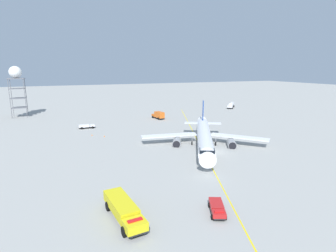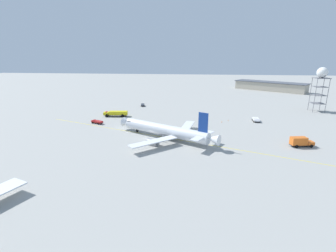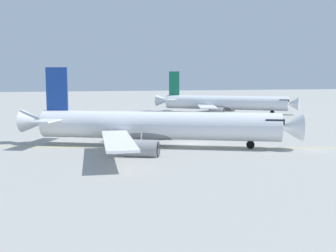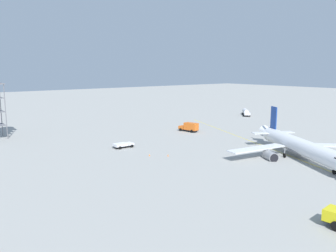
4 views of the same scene
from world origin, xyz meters
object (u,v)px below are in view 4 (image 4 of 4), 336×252
airliner_main (300,147)px  pushback_tug_truck (123,145)px  fuel_tanker_truck (246,112)px  safety_cone_near (168,155)px  catering_truck_truck (190,127)px  safety_cone_mid (149,155)px

airliner_main → pushback_tug_truck: airliner_main is taller
fuel_tanker_truck → safety_cone_near: fuel_tanker_truck is taller
catering_truck_truck → safety_cone_near: bearing=119.0°
fuel_tanker_truck → safety_cone_mid: (-33.47, 78.05, -1.30)m
fuel_tanker_truck → pushback_tug_truck: (-21.58, 78.47, -0.77)m
pushback_tug_truck → safety_cone_near: (-15.01, -3.81, -0.54)m
airliner_main → pushback_tug_truck: (36.28, 27.57, -1.92)m
airliner_main → fuel_tanker_truck: bearing=167.0°
airliner_main → fuel_tanker_truck: (57.86, -50.89, -1.15)m
airliner_main → catering_truck_truck: (43.12, -2.97, -1.08)m
fuel_tanker_truck → safety_cone_near: size_ratio=15.99×
safety_cone_mid → pushback_tug_truck: bearing=2.0°
airliner_main → fuel_tanker_truck: 77.06m
pushback_tug_truck → airliner_main: bearing=-51.3°
catering_truck_truck → safety_cone_near: catering_truck_truck is taller
fuel_tanker_truck → pushback_tug_truck: 81.38m
airliner_main → catering_truck_truck: 43.23m
catering_truck_truck → safety_cone_near: 34.56m
safety_cone_near → safety_cone_mid: bearing=47.3°
pushback_tug_truck → safety_cone_near: bearing=-74.3°
catering_truck_truck → safety_cone_mid: size_ratio=13.56×
pushback_tug_truck → safety_cone_near: 15.50m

